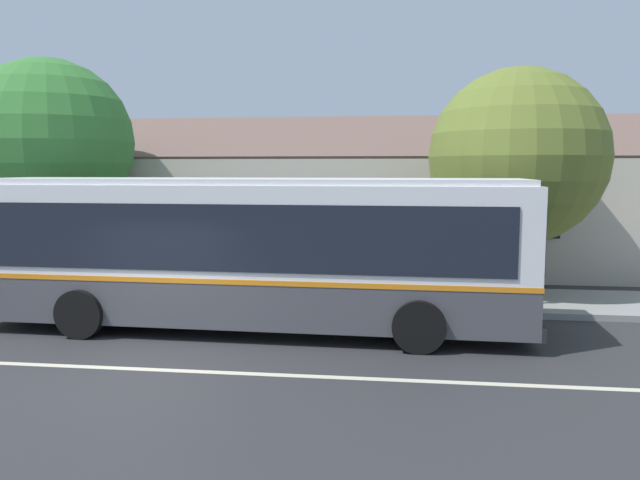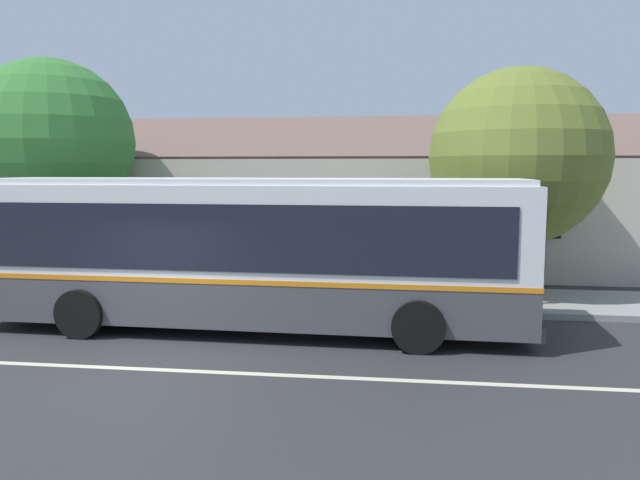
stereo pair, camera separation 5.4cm
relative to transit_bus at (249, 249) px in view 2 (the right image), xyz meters
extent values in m
plane|color=#2D2D30|center=(-1.39, -2.90, -1.72)|extent=(300.00, 300.00, 0.00)
cube|color=gray|center=(-1.39, 3.10, -1.65)|extent=(60.00, 3.00, 0.15)
cube|color=beige|center=(-1.39, -2.90, -1.72)|extent=(60.00, 0.16, 0.01)
cube|color=beige|center=(-2.19, 10.42, 0.13)|extent=(26.90, 8.79, 3.70)
cube|color=brown|center=(-2.19, 8.22, 2.75)|extent=(27.50, 4.45, 1.69)
cube|color=brown|center=(-2.19, 12.62, 2.75)|extent=(27.50, 4.45, 1.69)
cube|color=beige|center=(-9.59, 11.30, 4.01)|extent=(0.70, 0.70, 1.20)
cube|color=black|center=(-2.19, 5.99, 0.31)|extent=(1.10, 0.06, 1.30)
cube|color=black|center=(7.23, 5.99, 0.31)|extent=(1.10, 0.06, 1.30)
cube|color=#4C3323|center=(1.85, 5.99, -0.67)|extent=(1.00, 0.06, 2.10)
cube|color=#47474C|center=(-0.02, 0.00, -0.99)|extent=(11.58, 2.78, 0.91)
cube|color=orange|center=(-0.02, 0.00, -0.49)|extent=(11.60, 2.80, 0.10)
cube|color=white|center=(-0.02, 0.00, 0.46)|extent=(11.58, 2.78, 1.80)
cube|color=white|center=(-0.02, 0.00, 1.42)|extent=(11.35, 2.65, 0.12)
cube|color=black|center=(0.01, 1.26, 0.36)|extent=(10.60, 0.29, 1.30)
cube|color=black|center=(-0.05, -1.27, 0.36)|extent=(10.60, 0.29, 1.30)
cube|color=black|center=(5.76, -0.14, 0.36)|extent=(0.09, 2.20, 1.30)
cube|color=black|center=(5.76, -0.14, 1.22)|extent=(0.08, 1.75, 0.24)
cube|color=black|center=(5.78, -0.14, -1.32)|extent=(0.14, 2.50, 0.28)
cube|color=#192D99|center=(-1.43, 1.30, -0.99)|extent=(3.23, 0.11, 0.64)
cube|color=black|center=(4.51, 1.16, -0.22)|extent=(0.90, 0.05, 2.46)
cylinder|color=black|center=(3.58, 1.16, -1.22)|extent=(1.01, 0.30, 1.00)
cylinder|color=black|center=(3.52, -1.34, -1.22)|extent=(1.01, 0.30, 1.00)
cylinder|color=black|center=(-3.16, 1.33, -1.22)|extent=(1.01, 0.30, 1.00)
cylinder|color=black|center=(-3.22, -1.17, -1.22)|extent=(1.01, 0.30, 1.00)
cube|color=brown|center=(-6.21, 3.13, -1.12)|extent=(1.89, 0.10, 0.04)
cube|color=brown|center=(-6.21, 2.98, -1.12)|extent=(1.89, 0.10, 0.04)
cube|color=brown|center=(-6.21, 2.84, -1.12)|extent=(1.89, 0.10, 0.04)
cube|color=brown|center=(-6.21, 2.71, -0.82)|extent=(1.89, 0.04, 0.10)
cube|color=brown|center=(-6.21, 2.71, -0.68)|extent=(1.89, 0.04, 0.10)
cube|color=black|center=(-5.46, 2.98, -1.35)|extent=(0.08, 0.43, 0.45)
cube|color=black|center=(-6.97, 2.98, -1.35)|extent=(0.08, 0.43, 0.45)
cube|color=brown|center=(-1.73, 2.64, -1.12)|extent=(1.66, 0.10, 0.04)
cube|color=brown|center=(-1.73, 2.50, -1.12)|extent=(1.66, 0.10, 0.04)
cube|color=brown|center=(-1.73, 2.36, -1.12)|extent=(1.66, 0.10, 0.04)
cube|color=brown|center=(-1.73, 2.23, -0.82)|extent=(1.66, 0.04, 0.10)
cube|color=brown|center=(-1.73, 2.23, -0.68)|extent=(1.66, 0.04, 0.10)
cube|color=black|center=(-1.06, 2.50, -1.35)|extent=(0.08, 0.43, 0.45)
cube|color=black|center=(-2.39, 2.50, -1.35)|extent=(0.08, 0.43, 0.45)
cylinder|color=#4C3828|center=(6.13, 3.92, -0.60)|extent=(0.39, 0.39, 2.23)
sphere|color=olive|center=(6.13, 3.92, 1.99)|extent=(4.53, 4.53, 4.53)
sphere|color=olive|center=(6.71, 3.75, 1.31)|extent=(2.69, 2.69, 2.69)
cylinder|color=#4C3828|center=(-6.88, 4.26, -0.41)|extent=(0.32, 0.32, 2.62)
sphere|color=#387A33|center=(-6.88, 4.26, 2.45)|extent=(4.74, 4.74, 4.74)
cylinder|color=gray|center=(5.64, 2.10, -0.37)|extent=(0.07, 0.07, 2.40)
cube|color=#1959A5|center=(5.64, 2.08, 0.58)|extent=(0.36, 0.03, 0.48)
camera|label=1|loc=(3.13, -12.74, 1.68)|focal=35.00mm
camera|label=2|loc=(3.19, -12.73, 1.68)|focal=35.00mm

